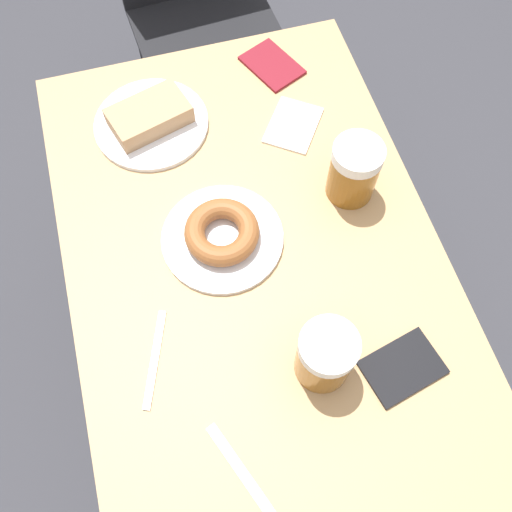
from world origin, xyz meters
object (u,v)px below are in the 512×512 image
object	(u,v)px
plate_with_donut	(222,235)
passport_far_edge	(272,65)
fork	(155,359)
knife	(246,478)
passport_near_edge	(403,367)
beer_mug_center	(325,356)
napkin_folded	(293,125)
beer_mug_left	(354,171)
plate_with_cake	(150,119)

from	to	relation	value
plate_with_donut	passport_far_edge	bearing A→B (deg)	61.41
fork	knife	distance (m)	0.24
plate_with_donut	passport_near_edge	bearing A→B (deg)	-54.12
beer_mug_center	napkin_folded	size ratio (longest dim) A/B	0.83
napkin_folded	knife	world-z (taller)	napkin_folded
napkin_folded	beer_mug_center	bearing A→B (deg)	-102.09
beer_mug_center	napkin_folded	bearing A→B (deg)	77.91
knife	passport_far_edge	world-z (taller)	passport_far_edge
fork	napkin_folded	bearing A→B (deg)	47.56
beer_mug_center	knife	size ratio (longest dim) A/B	0.69
napkin_folded	passport_far_edge	size ratio (longest dim) A/B	1.01
plate_with_donut	fork	size ratio (longest dim) A/B	1.38
beer_mug_left	plate_with_donut	bearing A→B (deg)	-171.62
plate_with_cake	napkin_folded	size ratio (longest dim) A/B	1.50
plate_with_donut	beer_mug_left	distance (m)	0.26
napkin_folded	fork	xyz separation A→B (m)	(-0.36, -0.40, -0.00)
fork	knife	size ratio (longest dim) A/B	0.87
beer_mug_left	passport_far_edge	xyz separation A→B (m)	(-0.05, 0.34, -0.06)
fork	passport_far_edge	bearing A→B (deg)	56.81
knife	fork	bearing A→B (deg)	113.81
beer_mug_center	fork	distance (m)	0.28
plate_with_donut	knife	bearing A→B (deg)	-99.39
plate_with_donut	passport_far_edge	world-z (taller)	plate_with_donut
beer_mug_left	napkin_folded	size ratio (longest dim) A/B	0.83
passport_near_edge	passport_far_edge	size ratio (longest dim) A/B	0.95
napkin_folded	knife	size ratio (longest dim) A/B	0.83
plate_with_cake	fork	xyz separation A→B (m)	(-0.09, -0.48, -0.02)
passport_near_edge	passport_far_edge	xyz separation A→B (m)	(-0.02, 0.69, 0.00)
beer_mug_left	napkin_folded	bearing A→B (deg)	107.97
beer_mug_left	knife	world-z (taller)	beer_mug_left
beer_mug_center	passport_near_edge	distance (m)	0.15
passport_far_edge	knife	bearing A→B (deg)	-109.22
knife	napkin_folded	bearing A→B (deg)	66.49
fork	passport_far_edge	world-z (taller)	passport_far_edge
beer_mug_center	plate_with_donut	bearing A→B (deg)	109.68
plate_with_donut	knife	xyz separation A→B (m)	(-0.07, -0.40, -0.02)
plate_with_donut	fork	bearing A→B (deg)	-131.21
fork	beer_mug_center	bearing A→B (deg)	-18.33
beer_mug_left	plate_with_cake	bearing A→B (deg)	142.58
napkin_folded	passport_near_edge	size ratio (longest dim) A/B	1.07
beer_mug_left	napkin_folded	xyz separation A→B (m)	(-0.06, 0.17, -0.06)
passport_far_edge	napkin_folded	bearing A→B (deg)	-91.48
plate_with_donut	fork	distance (m)	0.25
beer_mug_center	knife	distance (m)	0.22
plate_with_cake	plate_with_donut	xyz separation A→B (m)	(0.07, -0.29, 0.00)
beer_mug_left	knife	xyz separation A→B (m)	(-0.33, -0.44, -0.06)
plate_with_cake	knife	world-z (taller)	plate_with_cake
beer_mug_left	beer_mug_center	world-z (taller)	same
plate_with_cake	napkin_folded	xyz separation A→B (m)	(0.28, -0.08, -0.02)
knife	passport_far_edge	distance (m)	0.83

